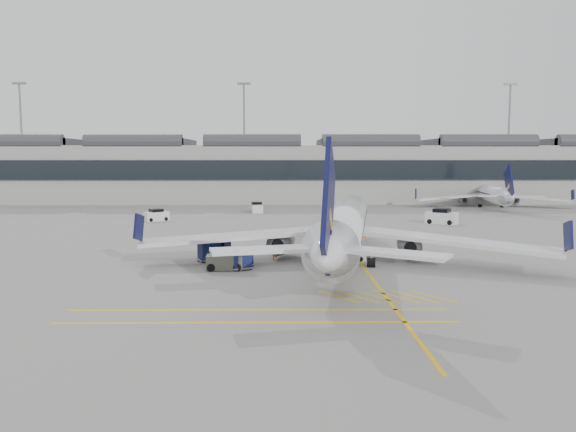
{
  "coord_description": "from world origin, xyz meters",
  "views": [
    {
      "loc": [
        3.37,
        -41.82,
        8.84
      ],
      "look_at": [
        3.92,
        4.24,
        4.0
      ],
      "focal_mm": 35.0,
      "sensor_mm": 36.0,
      "label": 1
    }
  ],
  "objects_px": {
    "belt_loader": "(340,254)",
    "ramp_agent_a": "(275,251)",
    "baggage_cart_a": "(240,258)",
    "airliner_main": "(343,228)",
    "ramp_agent_b": "(310,251)",
    "pushback_tug": "(225,261)"
  },
  "relations": [
    {
      "from": "belt_loader",
      "to": "ramp_agent_b",
      "type": "bearing_deg",
      "value": 173.13
    },
    {
      "from": "ramp_agent_a",
      "to": "ramp_agent_b",
      "type": "relative_size",
      "value": 0.88
    },
    {
      "from": "ramp_agent_b",
      "to": "airliner_main",
      "type": "bearing_deg",
      "value": 139.74
    },
    {
      "from": "airliner_main",
      "to": "ramp_agent_a",
      "type": "bearing_deg",
      "value": 179.95
    },
    {
      "from": "airliner_main",
      "to": "belt_loader",
      "type": "distance_m",
      "value": 2.46
    },
    {
      "from": "pushback_tug",
      "to": "belt_loader",
      "type": "bearing_deg",
      "value": 18.05
    },
    {
      "from": "ramp_agent_b",
      "to": "pushback_tug",
      "type": "relative_size",
      "value": 0.62
    },
    {
      "from": "baggage_cart_a",
      "to": "ramp_agent_b",
      "type": "bearing_deg",
      "value": 6.82
    },
    {
      "from": "belt_loader",
      "to": "pushback_tug",
      "type": "relative_size",
      "value": 1.7
    },
    {
      "from": "ramp_agent_a",
      "to": "ramp_agent_b",
      "type": "distance_m",
      "value": 2.98
    },
    {
      "from": "airliner_main",
      "to": "pushback_tug",
      "type": "bearing_deg",
      "value": -153.67
    },
    {
      "from": "airliner_main",
      "to": "ramp_agent_b",
      "type": "distance_m",
      "value": 3.51
    },
    {
      "from": "belt_loader",
      "to": "ramp_agent_a",
      "type": "xyz_separation_m",
      "value": [
        -5.58,
        0.3,
        0.21
      ]
    },
    {
      "from": "baggage_cart_a",
      "to": "ramp_agent_a",
      "type": "distance_m",
      "value": 4.77
    },
    {
      "from": "ramp_agent_a",
      "to": "pushback_tug",
      "type": "distance_m",
      "value": 5.54
    },
    {
      "from": "belt_loader",
      "to": "airliner_main",
      "type": "bearing_deg",
      "value": -87.82
    },
    {
      "from": "airliner_main",
      "to": "ramp_agent_a",
      "type": "height_order",
      "value": "airliner_main"
    },
    {
      "from": "baggage_cart_a",
      "to": "pushback_tug",
      "type": "relative_size",
      "value": 0.69
    },
    {
      "from": "airliner_main",
      "to": "ramp_agent_b",
      "type": "height_order",
      "value": "airliner_main"
    },
    {
      "from": "baggage_cart_a",
      "to": "pushback_tug",
      "type": "distance_m",
      "value": 1.27
    },
    {
      "from": "ramp_agent_b",
      "to": "pushback_tug",
      "type": "height_order",
      "value": "ramp_agent_b"
    },
    {
      "from": "belt_loader",
      "to": "ramp_agent_a",
      "type": "height_order",
      "value": "belt_loader"
    }
  ]
}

